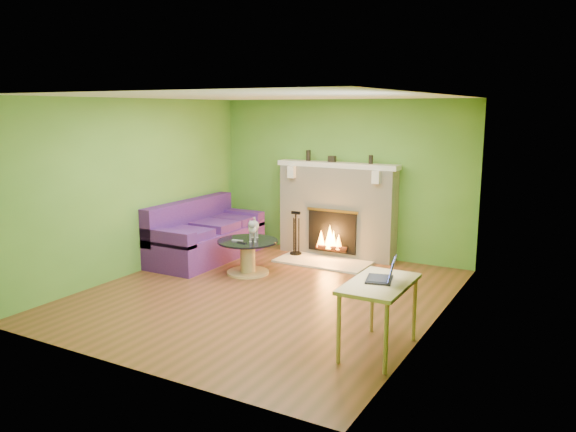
% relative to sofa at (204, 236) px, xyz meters
% --- Properties ---
extents(floor, '(5.00, 5.00, 0.00)m').
position_rel_sofa_xyz_m(floor, '(1.86, -1.10, -0.37)').
color(floor, brown).
rests_on(floor, ground).
extents(ceiling, '(5.00, 5.00, 0.00)m').
position_rel_sofa_xyz_m(ceiling, '(1.86, -1.10, 2.23)').
color(ceiling, white).
rests_on(ceiling, wall_back).
extents(wall_back, '(5.00, 0.00, 5.00)m').
position_rel_sofa_xyz_m(wall_back, '(1.86, 1.40, 0.93)').
color(wall_back, '#4F852B').
rests_on(wall_back, floor).
extents(wall_front, '(5.00, 0.00, 5.00)m').
position_rel_sofa_xyz_m(wall_front, '(1.86, -3.60, 0.93)').
color(wall_front, '#4F852B').
rests_on(wall_front, floor).
extents(wall_left, '(0.00, 5.00, 5.00)m').
position_rel_sofa_xyz_m(wall_left, '(-0.39, -1.10, 0.93)').
color(wall_left, '#4F852B').
rests_on(wall_left, floor).
extents(wall_right, '(0.00, 5.00, 5.00)m').
position_rel_sofa_xyz_m(wall_right, '(4.11, -1.10, 0.93)').
color(wall_right, '#4F852B').
rests_on(wall_right, floor).
extents(window_frame, '(0.00, 1.20, 1.20)m').
position_rel_sofa_xyz_m(window_frame, '(4.10, -2.00, 1.18)').
color(window_frame, silver).
rests_on(window_frame, wall_right).
extents(window_pane, '(0.00, 1.06, 1.06)m').
position_rel_sofa_xyz_m(window_pane, '(4.09, -2.00, 1.18)').
color(window_pane, white).
rests_on(window_pane, wall_right).
extents(fireplace, '(2.10, 0.46, 1.58)m').
position_rel_sofa_xyz_m(fireplace, '(1.86, 1.22, 0.40)').
color(fireplace, beige).
rests_on(fireplace, floor).
extents(hearth, '(1.50, 0.75, 0.03)m').
position_rel_sofa_xyz_m(hearth, '(1.86, 0.70, -0.35)').
color(hearth, beige).
rests_on(hearth, floor).
extents(mantel, '(2.10, 0.28, 0.08)m').
position_rel_sofa_xyz_m(mantel, '(1.86, 1.20, 1.17)').
color(mantel, silver).
rests_on(mantel, fireplace).
extents(sofa, '(0.96, 2.13, 0.95)m').
position_rel_sofa_xyz_m(sofa, '(0.00, 0.00, 0.00)').
color(sofa, '#41195F').
rests_on(sofa, floor).
extents(coffee_table, '(0.91, 0.91, 0.51)m').
position_rel_sofa_xyz_m(coffee_table, '(1.13, -0.40, -0.07)').
color(coffee_table, tan).
rests_on(coffee_table, floor).
extents(desk, '(0.58, 1.00, 0.74)m').
position_rel_sofa_xyz_m(desk, '(3.81, -2.07, 0.28)').
color(desk, tan).
rests_on(desk, floor).
extents(cat, '(0.43, 0.59, 0.35)m').
position_rel_sofa_xyz_m(cat, '(1.21, -0.35, 0.32)').
color(cat, slate).
rests_on(cat, coffee_table).
extents(remote_silver, '(0.17, 0.07, 0.02)m').
position_rel_sofa_xyz_m(remote_silver, '(1.03, -0.52, 0.15)').
color(remote_silver, gray).
rests_on(remote_silver, coffee_table).
extents(remote_black, '(0.16, 0.06, 0.02)m').
position_rel_sofa_xyz_m(remote_black, '(1.15, -0.58, 0.15)').
color(remote_black, black).
rests_on(remote_black, coffee_table).
extents(laptop, '(0.37, 0.40, 0.25)m').
position_rel_sofa_xyz_m(laptop, '(3.79, -2.02, 0.50)').
color(laptop, black).
rests_on(laptop, desk).
extents(fire_tools, '(0.20, 0.20, 0.74)m').
position_rel_sofa_xyz_m(fire_tools, '(1.27, 0.85, 0.03)').
color(fire_tools, black).
rests_on(fire_tools, hearth).
extents(mantel_vase_left, '(0.08, 0.08, 0.18)m').
position_rel_sofa_xyz_m(mantel_vase_left, '(1.31, 1.23, 1.30)').
color(mantel_vase_left, black).
rests_on(mantel_vase_left, mantel).
extents(mantel_vase_right, '(0.07, 0.07, 0.14)m').
position_rel_sofa_xyz_m(mantel_vase_right, '(2.43, 1.23, 1.28)').
color(mantel_vase_right, black).
rests_on(mantel_vase_right, mantel).
extents(mantel_box, '(0.12, 0.08, 0.10)m').
position_rel_sofa_xyz_m(mantel_box, '(1.75, 1.23, 1.26)').
color(mantel_box, black).
rests_on(mantel_box, mantel).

